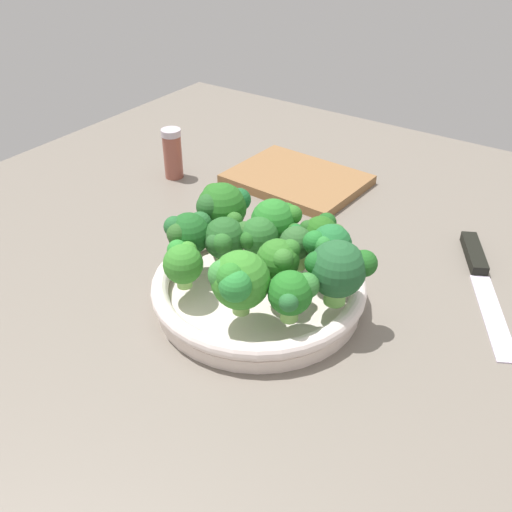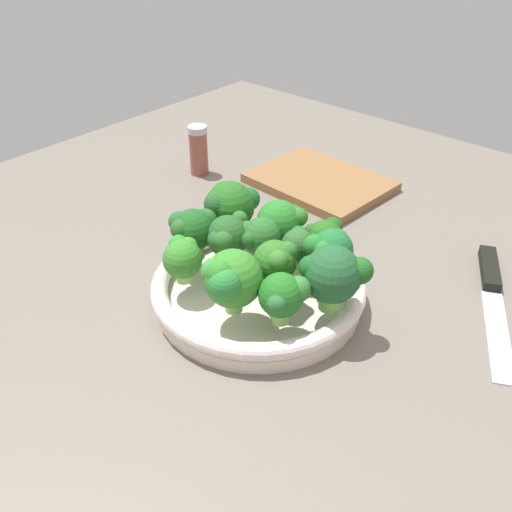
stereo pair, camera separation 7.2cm
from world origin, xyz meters
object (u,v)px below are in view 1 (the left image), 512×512
object	(u,v)px
broccoli_floret_12	(329,245)
bowl	(256,288)
broccoli_floret_3	(224,239)
broccoli_floret_5	(296,243)
broccoli_floret_4	(183,262)
pepper_shaker	(173,153)
cutting_board	(297,179)
broccoli_floret_7	(255,238)
broccoli_floret_9	(275,221)
broccoli_floret_10	(320,234)
knife	(480,273)
broccoli_floret_0	(188,233)
broccoli_floret_6	(279,261)
broccoli_floret_11	(221,207)
broccoli_floret_1	(338,269)
broccoli_floret_2	(292,293)
broccoli_floret_8	(238,280)

from	to	relation	value
broccoli_floret_12	bowl	bearing A→B (deg)	38.48
broccoli_floret_3	broccoli_floret_5	bearing A→B (deg)	-147.58
broccoli_floret_4	pepper_shaker	bearing A→B (deg)	-46.62
broccoli_floret_4	broccoli_floret_12	distance (cm)	17.96
broccoli_floret_5	cutting_board	world-z (taller)	broccoli_floret_5
broccoli_floret_7	bowl	bearing A→B (deg)	126.07
broccoli_floret_3	broccoli_floret_9	size ratio (longest dim) A/B	0.88
broccoli_floret_10	knife	xyz separation A→B (cm)	(-18.14, -13.16, -6.74)
broccoli_floret_0	broccoli_floret_6	bearing A→B (deg)	-174.74
broccoli_floret_10	broccoli_floret_11	world-z (taller)	broccoli_floret_11
broccoli_floret_3	broccoli_floret_10	distance (cm)	12.55
broccoli_floret_0	broccoli_floret_12	xyz separation A→B (cm)	(-16.01, -7.69, -0.09)
bowl	broccoli_floret_3	world-z (taller)	broccoli_floret_3
broccoli_floret_1	pepper_shaker	xyz separation A→B (cm)	(43.58, -20.70, -4.10)
broccoli_floret_2	knife	distance (cm)	30.85
broccoli_floret_0	broccoli_floret_1	distance (cm)	19.96
broccoli_floret_1	cutting_board	distance (cm)	39.82
broccoli_floret_9	pepper_shaker	bearing A→B (deg)	-25.67
broccoli_floret_8	bowl	bearing A→B (deg)	-70.58
bowl	broccoli_floret_8	distance (cm)	10.29
broccoli_floret_1	broccoli_floret_10	bearing A→B (deg)	-49.51
broccoli_floret_8	pepper_shaker	bearing A→B (deg)	-39.31
broccoli_floret_7	broccoli_floret_0	bearing A→B (deg)	31.72
broccoli_floret_7	broccoli_floret_10	xyz separation A→B (cm)	(-5.93, -6.24, -0.46)
broccoli_floret_5	broccoli_floret_4	bearing A→B (deg)	51.10
broccoli_floret_4	broccoli_floret_8	bearing A→B (deg)	174.17
broccoli_floret_0	broccoli_floret_3	world-z (taller)	broccoli_floret_0
broccoli_floret_7	broccoli_floret_6	bearing A→B (deg)	149.82
bowl	broccoli_floret_0	world-z (taller)	broccoli_floret_0
broccoli_floret_9	broccoli_floret_10	distance (cm)	6.08
broccoli_floret_1	broccoli_floret_2	distance (cm)	6.29
broccoli_floret_0	cutting_board	bearing A→B (deg)	-83.06
cutting_board	broccoli_floret_4	bearing A→B (deg)	100.13
broccoli_floret_0	broccoli_floret_3	bearing A→B (deg)	-153.67
broccoli_floret_5	broccoli_floret_0	bearing A→B (deg)	30.37
broccoli_floret_2	broccoli_floret_4	size ratio (longest dim) A/B	1.10
broccoli_floret_8	cutting_board	world-z (taller)	broccoli_floret_8
broccoli_floret_2	broccoli_floret_8	world-z (taller)	broccoli_floret_8
broccoli_floret_3	broccoli_floret_6	distance (cm)	8.84
broccoli_floret_5	pepper_shaker	distance (cm)	39.53
broccoli_floret_0	broccoli_floret_5	distance (cm)	13.70
broccoli_floret_7	broccoli_floret_11	distance (cm)	7.69
broccoli_floret_5	broccoli_floret_10	bearing A→B (deg)	-110.01
broccoli_floret_3	broccoli_floret_2	bearing A→B (deg)	160.44
broccoli_floret_12	broccoli_floret_0	bearing A→B (deg)	25.66
broccoli_floret_8	broccoli_floret_9	bearing A→B (deg)	-73.91
broccoli_floret_1	broccoli_floret_7	world-z (taller)	broccoli_floret_1
broccoli_floret_0	broccoli_floret_10	xyz separation A→B (cm)	(-13.18, -10.72, -0.92)
broccoli_floret_2	cutting_board	size ratio (longest dim) A/B	0.28
broccoli_floret_5	broccoli_floret_7	world-z (taller)	broccoli_floret_7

